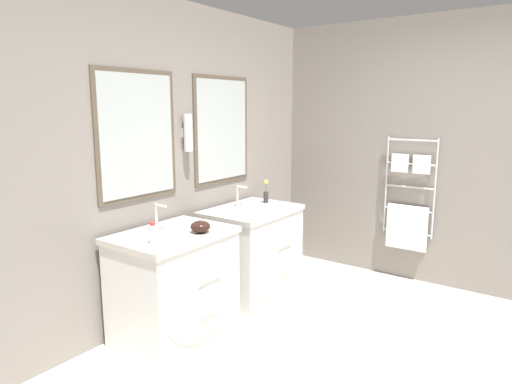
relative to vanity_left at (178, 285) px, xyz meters
name	(u,v)px	position (x,y,z in m)	size (l,w,h in m)	color
wall_back	(173,160)	(0.40, 0.42, 0.89)	(5.33, 0.15, 2.60)	gray
wall_right	(400,152)	(2.29, -0.87, 0.87)	(0.13, 4.43, 2.60)	gray
vanity_left	(178,285)	(0.00, 0.00, 0.00)	(0.88, 0.70, 0.83)	white
vanity_right	(255,252)	(1.00, 0.00, 0.00)	(0.88, 0.70, 0.83)	white
faucet_left	(158,217)	(0.00, 0.19, 0.50)	(0.17, 0.12, 0.20)	silver
faucet_right	(239,196)	(1.00, 0.19, 0.50)	(0.17, 0.12, 0.20)	silver
toiletry_bottle	(153,234)	(-0.28, -0.06, 0.48)	(0.05, 0.05, 0.15)	silver
amenity_bowl	(200,227)	(0.12, -0.13, 0.45)	(0.15, 0.15, 0.09)	black
flower_vase	(266,193)	(1.28, 0.07, 0.50)	(0.05, 0.05, 0.23)	#332D2D
soap_dish	(250,211)	(0.83, -0.07, 0.42)	(0.11, 0.07, 0.04)	white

